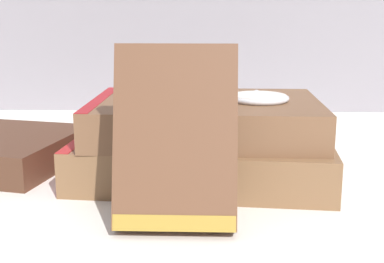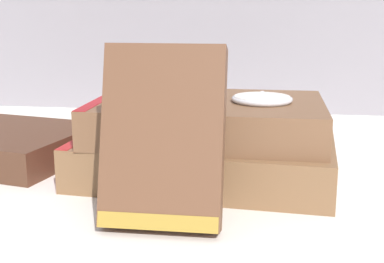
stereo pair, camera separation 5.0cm
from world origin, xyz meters
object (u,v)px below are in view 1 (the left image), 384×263
Objects in this scene: book_flat_bottom at (198,156)px; book_flat_top at (200,118)px; reading_glasses at (162,141)px; book_leaning_front at (176,144)px; pocket_watch at (259,98)px.

book_flat_top is (0.00, -0.00, 0.04)m from book_flat_bottom.
book_flat_top is 0.15m from reading_glasses.
book_flat_bottom is at bearing 174.18° from book_flat_top.
book_flat_bottom is 0.14m from reading_glasses.
reading_glasses is (-0.05, 0.13, -0.02)m from book_flat_bottom.
book_flat_top is 0.13m from book_leaning_front.
book_leaning_front reaches higher than pocket_watch.
book_leaning_front is 2.29× the size of pocket_watch.
reading_glasses is (-0.05, 0.13, -0.06)m from book_flat_top.
pocket_watch reaches higher than book_flat_bottom.
book_flat_top is at bearing 82.79° from book_leaning_front.
reading_glasses is at bearing 111.59° from book_flat_top.
pocket_watch is (0.07, 0.12, 0.02)m from book_leaning_front.
book_leaning_front reaches higher than book_flat_top.
pocket_watch is at bearing -33.98° from reading_glasses.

